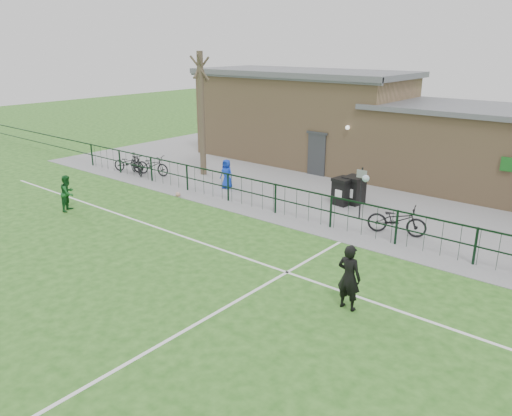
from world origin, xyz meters
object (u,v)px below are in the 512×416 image
Objects in this scene: bare_tree at (202,115)px; sign_post at (361,194)px; bicycle_c at (153,165)px; outfield_player at (68,193)px; bicycle_a at (129,163)px; bicycle_b at (136,164)px; wheelie_bin_left at (354,191)px; bicycle_e at (397,220)px; wheelie_bin_right at (343,192)px; spectator_child at (227,174)px; ball_ground at (178,194)px.

bare_tree is 3.00× the size of sign_post.
outfield_player is (1.80, -5.70, 0.20)m from bicycle_c.
outfield_player reaches higher than bicycle_c.
bare_tree is 3.46× the size of bicycle_a.
wheelie_bin_left is at bearing -55.85° from bicycle_b.
bicycle_b reaches higher than bicycle_c.
bicycle_b is 0.85m from bicycle_c.
bare_tree reaches higher than bicycle_e.
wheelie_bin_right is (7.97, 0.17, -2.47)m from bare_tree.
sign_post is 6.73m from spectator_child.
spectator_child is at bearing 71.50° from ball_ground.
bicycle_b is 4.66m from ball_ground.
bare_tree reaches higher than bicycle_c.
bare_tree is 4.18× the size of outfield_player.
ball_ground is at bearing -145.99° from wheelie_bin_left.
wheelie_bin_left is 0.74× the size of outfield_player.
spectator_child is at bearing -158.73° from wheelie_bin_right.
ball_ground is at bearing -61.11° from bare_tree.
outfield_player is at bearing -175.24° from bicycle_c.
ball_ground is at bearing -123.88° from bicycle_a.
sign_post reaches higher than bicycle_e.
outfield_player is 4.49m from ball_ground.
bicycle_b reaches higher than bicycle_a.
wheelie_bin_right is at bearing -57.40° from bicycle_b.
bicycle_b is 13.71m from bicycle_e.
bicycle_c is at bearing -37.74° from bicycle_b.
bicycle_a is (-11.57, -2.64, -0.07)m from wheelie_bin_left.
wheelie_bin_right is 0.59× the size of bicycle_a.
outfield_player is at bearing 102.20° from bicycle_e.
wheelie_bin_right is 4.81× the size of ball_ground.
spectator_child is at bearing -179.20° from sign_post.
outfield_player is at bearing -118.25° from spectator_child.
wheelie_bin_left is (8.25, 0.54, -2.45)m from bare_tree.
outfield_player reaches higher than bicycle_a.
sign_post reaches higher than spectator_child.
sign_post is at bearing -33.40° from wheelie_bin_right.
bicycle_c is at bearing -177.43° from spectator_child.
spectator_child is at bearing -161.23° from wheelie_bin_left.
bicycle_a is at bearing -165.21° from wheelie_bin_left.
wheelie_bin_left is at bearing -90.03° from bicycle_c.
outfield_player is (2.51, -5.25, 0.16)m from bicycle_b.
spectator_child is at bearing -95.32° from bicycle_c.
bare_tree reaches higher than wheelie_bin_right.
sign_post reaches higher than wheelie_bin_left.
sign_post is at bearing -104.74° from bicycle_a.
wheelie_bin_right is 11.51m from bicycle_a.
bicycle_e is 1.40× the size of outfield_player.
sign_post is 1.91m from bicycle_e.
wheelie_bin_right is 0.54× the size of bicycle_c.
outfield_player is (-9.45, -6.38, -0.30)m from sign_post.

